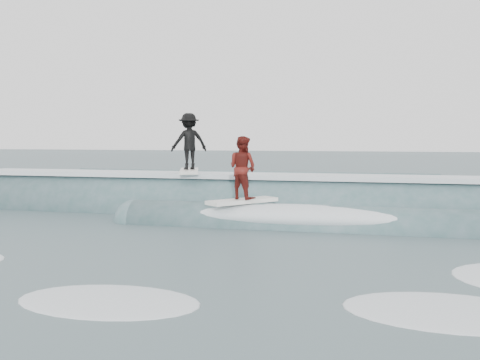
# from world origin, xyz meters

# --- Properties ---
(ground) EXTENTS (160.00, 160.00, 0.00)m
(ground) POSITION_xyz_m (0.00, 0.00, 0.00)
(ground) COLOR #374C50
(ground) RESTS_ON ground
(breaking_wave) EXTENTS (21.12, 3.93, 2.30)m
(breaking_wave) POSITION_xyz_m (0.30, 6.29, 0.04)
(breaking_wave) COLOR #365A5B
(breaking_wave) RESTS_ON ground
(surfer_black) EXTENTS (1.30, 2.07, 1.84)m
(surfer_black) POSITION_xyz_m (-1.87, 6.65, 2.12)
(surfer_black) COLOR white
(surfer_black) RESTS_ON ground
(surfer_red) EXTENTS (1.70, 1.89, 1.75)m
(surfer_red) POSITION_xyz_m (0.36, 4.45, 1.42)
(surfer_red) COLOR white
(surfer_red) RESTS_ON ground
(whitewater) EXTENTS (16.53, 7.68, 0.10)m
(whitewater) POSITION_xyz_m (1.62, -1.51, 0.00)
(whitewater) COLOR white
(whitewater) RESTS_ON ground
(far_swells) EXTENTS (36.72, 8.65, 0.80)m
(far_swells) POSITION_xyz_m (-1.32, 17.65, 0.00)
(far_swells) COLOR #365A5B
(far_swells) RESTS_ON ground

